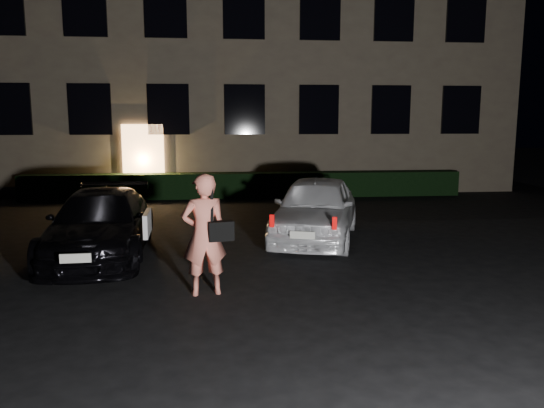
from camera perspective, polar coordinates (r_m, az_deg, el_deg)
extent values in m
plane|color=black|center=(8.15, 1.19, -10.01)|extent=(80.00, 80.00, 0.00)
cube|color=brown|center=(22.91, -3.56, 17.44)|extent=(20.00, 8.00, 12.00)
cube|color=#E19E5F|center=(18.81, -13.65, 4.52)|extent=(1.40, 0.10, 2.50)
cube|color=black|center=(19.81, -26.43, 9.12)|extent=(1.40, 0.10, 1.70)
cube|color=black|center=(19.07, -18.99, 9.61)|extent=(1.40, 0.10, 1.70)
cube|color=black|center=(18.66, -11.08, 9.95)|extent=(1.40, 0.10, 1.70)
cube|color=black|center=(18.61, -2.96, 10.11)|extent=(1.40, 0.10, 1.70)
cube|color=black|center=(18.92, 5.05, 10.07)|extent=(1.40, 0.10, 1.70)
cube|color=black|center=(19.58, 12.66, 9.85)|extent=(1.40, 0.10, 1.70)
cube|color=black|center=(20.54, 19.65, 9.50)|extent=(1.40, 0.10, 1.70)
cube|color=black|center=(20.12, -27.10, 18.25)|extent=(1.40, 0.10, 1.70)
cube|color=black|center=(19.39, -19.51, 19.09)|extent=(1.40, 0.10, 1.70)
cube|color=black|center=(18.99, -11.39, 19.65)|extent=(1.40, 0.10, 1.70)
cube|color=black|center=(18.94, -3.04, 19.83)|extent=(1.40, 0.10, 1.70)
cube|color=black|center=(19.25, 5.19, 19.64)|extent=(1.40, 0.10, 1.70)
cube|color=black|center=(19.89, 13.00, 19.10)|extent=(1.40, 0.10, 1.70)
cube|color=black|center=(20.84, 20.15, 18.32)|extent=(1.40, 0.10, 1.70)
cube|color=black|center=(18.31, -2.82, 2.05)|extent=(15.00, 0.70, 0.85)
imported|color=black|center=(10.89, -17.95, -2.08)|extent=(1.98, 4.48, 1.28)
cube|color=white|center=(9.95, -13.27, -2.02)|extent=(0.12, 0.92, 0.43)
cube|color=silver|center=(8.72, -20.38, -5.48)|extent=(0.47, 0.06, 0.14)
imported|color=white|center=(11.85, 4.73, -0.45)|extent=(2.84, 4.47, 1.42)
cube|color=red|center=(9.99, -0.01, -1.83)|extent=(0.10, 0.08, 0.24)
cube|color=red|center=(9.83, 6.76, -2.08)|extent=(0.10, 0.08, 0.24)
cube|color=silver|center=(9.89, 3.29, -3.35)|extent=(0.46, 0.18, 0.14)
imported|color=#E17662|center=(8.12, -7.30, -3.29)|extent=(0.76, 0.57, 1.87)
cube|color=black|center=(8.02, -5.52, -2.90)|extent=(0.41, 0.24, 0.30)
cube|color=black|center=(7.96, -6.52, 0.09)|extent=(0.05, 0.07, 0.58)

